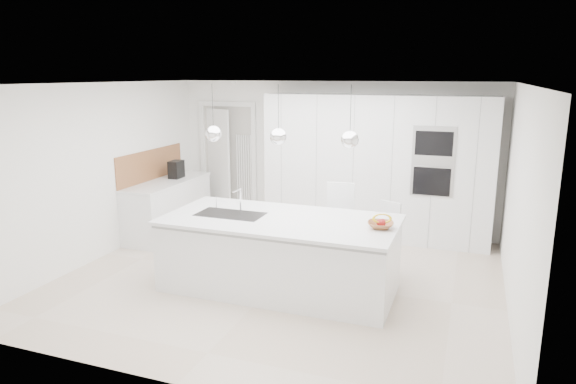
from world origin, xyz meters
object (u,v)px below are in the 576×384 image
(island_base, at_px, (279,256))
(bar_stool_left, at_px, (337,228))
(bar_stool_right, at_px, (388,240))
(fruit_bowl, at_px, (381,225))
(espresso_machine, at_px, (176,169))

(island_base, bearing_deg, bar_stool_left, 59.71)
(island_base, height_order, bar_stool_right, bar_stool_right)
(bar_stool_left, height_order, bar_stool_right, bar_stool_left)
(fruit_bowl, relative_size, bar_stool_right, 0.31)
(island_base, height_order, bar_stool_left, bar_stool_left)
(island_base, xyz_separation_m, bar_stool_left, (0.51, 0.87, 0.16))
(fruit_bowl, height_order, bar_stool_right, fruit_bowl)
(bar_stool_right, bearing_deg, espresso_machine, -170.35)
(island_base, bearing_deg, bar_stool_right, 37.88)
(fruit_bowl, xyz_separation_m, bar_stool_left, (-0.71, 0.82, -0.35))
(fruit_bowl, distance_m, bar_stool_right, 0.98)
(espresso_machine, bearing_deg, island_base, -37.51)
(bar_stool_left, xyz_separation_m, bar_stool_right, (0.67, 0.05, -0.11))
(island_base, distance_m, espresso_machine, 3.15)
(espresso_machine, relative_size, bar_stool_right, 0.30)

